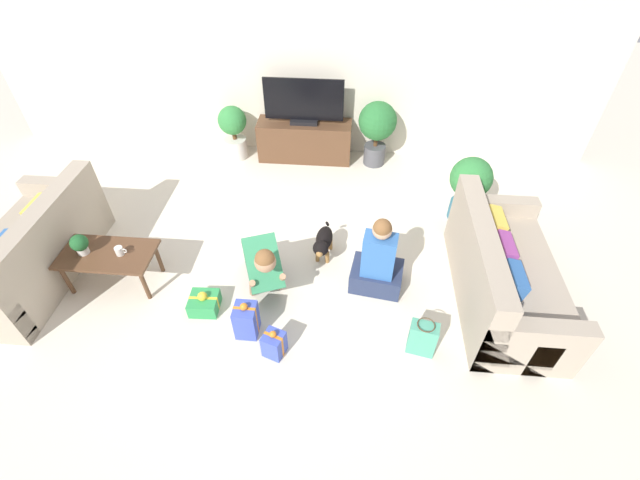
{
  "coord_description": "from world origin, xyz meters",
  "views": [
    {
      "loc": [
        0.86,
        -3.09,
        3.43
      ],
      "look_at": [
        0.59,
        0.1,
        0.45
      ],
      "focal_mm": 24.0,
      "sensor_mm": 36.0,
      "label": 1
    }
  ],
  "objects_px": {
    "person_kneeling": "(262,264)",
    "dog": "(323,242)",
    "sofa_left": "(32,252)",
    "gift_bag_a": "(422,338)",
    "tv": "(304,104)",
    "potted_plant_back_right": "(377,126)",
    "potted_plant_back_left": "(233,130)",
    "potted_plant_corner_right": "(469,184)",
    "mug": "(120,251)",
    "gift_box_a": "(246,320)",
    "gift_box_c": "(274,344)",
    "tv_console": "(305,141)",
    "coffee_table": "(108,257)",
    "sofa_right": "(502,275)",
    "tabletop_plant": "(80,244)",
    "person_sitting": "(378,263)",
    "gift_box_b": "(204,303)"
  },
  "relations": [
    {
      "from": "gift_box_a",
      "to": "potted_plant_corner_right",
      "type": "bearing_deg",
      "value": 39.92
    },
    {
      "from": "person_kneeling",
      "to": "dog",
      "type": "xyz_separation_m",
      "value": [
        0.57,
        0.49,
        -0.1
      ]
    },
    {
      "from": "tv_console",
      "to": "tabletop_plant",
      "type": "distance_m",
      "value": 3.26
    },
    {
      "from": "tv_console",
      "to": "person_sitting",
      "type": "distance_m",
      "value": 2.63
    },
    {
      "from": "person_kneeling",
      "to": "gift_box_a",
      "type": "relative_size",
      "value": 2.06
    },
    {
      "from": "tv",
      "to": "potted_plant_back_left",
      "type": "xyz_separation_m",
      "value": [
        -1.01,
        -0.05,
        -0.4
      ]
    },
    {
      "from": "sofa_right",
      "to": "coffee_table",
      "type": "xyz_separation_m",
      "value": [
        -3.94,
        -0.14,
        0.06
      ]
    },
    {
      "from": "sofa_left",
      "to": "gift_bag_a",
      "type": "distance_m",
      "value": 4.04
    },
    {
      "from": "potted_plant_back_left",
      "to": "potted_plant_corner_right",
      "type": "xyz_separation_m",
      "value": [
        3.1,
        -1.15,
        0.06
      ]
    },
    {
      "from": "tv_console",
      "to": "dog",
      "type": "distance_m",
      "value": 2.12
    },
    {
      "from": "potted_plant_back_left",
      "to": "gift_bag_a",
      "type": "xyz_separation_m",
      "value": [
        2.43,
        -3.13,
        -0.25
      ]
    },
    {
      "from": "gift_box_a",
      "to": "gift_box_c",
      "type": "bearing_deg",
      "value": -34.85
    },
    {
      "from": "dog",
      "to": "tv",
      "type": "bearing_deg",
      "value": 107.69
    },
    {
      "from": "potted_plant_corner_right",
      "to": "gift_box_b",
      "type": "relative_size",
      "value": 2.87
    },
    {
      "from": "gift_box_c",
      "to": "gift_bag_a",
      "type": "relative_size",
      "value": 0.8
    },
    {
      "from": "person_sitting",
      "to": "gift_bag_a",
      "type": "xyz_separation_m",
      "value": [
        0.4,
        -0.75,
        -0.15
      ]
    },
    {
      "from": "tv",
      "to": "gift_box_c",
      "type": "relative_size",
      "value": 3.47
    },
    {
      "from": "gift_box_c",
      "to": "tabletop_plant",
      "type": "distance_m",
      "value": 2.18
    },
    {
      "from": "coffee_table",
      "to": "tv_console",
      "type": "relative_size",
      "value": 0.71
    },
    {
      "from": "potted_plant_back_right",
      "to": "mug",
      "type": "bearing_deg",
      "value": -135.14
    },
    {
      "from": "sofa_right",
      "to": "potted_plant_back_left",
      "type": "bearing_deg",
      "value": 53.4
    },
    {
      "from": "coffee_table",
      "to": "mug",
      "type": "distance_m",
      "value": 0.18
    },
    {
      "from": "coffee_table",
      "to": "gift_bag_a",
      "type": "distance_m",
      "value": 3.18
    },
    {
      "from": "tv",
      "to": "potted_plant_back_right",
      "type": "relative_size",
      "value": 1.17
    },
    {
      "from": "gift_box_a",
      "to": "gift_bag_a",
      "type": "bearing_deg",
      "value": -2.28
    },
    {
      "from": "tv_console",
      "to": "dog",
      "type": "relative_size",
      "value": 2.32
    },
    {
      "from": "sofa_left",
      "to": "gift_box_a",
      "type": "xyz_separation_m",
      "value": [
        2.38,
        -0.57,
        -0.13
      ]
    },
    {
      "from": "sofa_right",
      "to": "potted_plant_corner_right",
      "type": "xyz_separation_m",
      "value": [
        -0.15,
        1.26,
        0.19
      ]
    },
    {
      "from": "tv",
      "to": "potted_plant_back_right",
      "type": "xyz_separation_m",
      "value": [
        1.01,
        -0.05,
        -0.26
      ]
    },
    {
      "from": "potted_plant_corner_right",
      "to": "tabletop_plant",
      "type": "bearing_deg",
      "value": -160.6
    },
    {
      "from": "sofa_left",
      "to": "tv_console",
      "type": "bearing_deg",
      "value": 134.65
    },
    {
      "from": "sofa_right",
      "to": "tv_console",
      "type": "bearing_deg",
      "value": 42.23
    },
    {
      "from": "person_sitting",
      "to": "tabletop_plant",
      "type": "height_order",
      "value": "person_sitting"
    },
    {
      "from": "potted_plant_corner_right",
      "to": "gift_box_a",
      "type": "bearing_deg",
      "value": -140.08
    },
    {
      "from": "gift_box_a",
      "to": "mug",
      "type": "relative_size",
      "value": 3.45
    },
    {
      "from": "sofa_right",
      "to": "person_kneeling",
      "type": "relative_size",
      "value": 2.12
    },
    {
      "from": "coffee_table",
      "to": "gift_box_c",
      "type": "relative_size",
      "value": 2.99
    },
    {
      "from": "tv_console",
      "to": "dog",
      "type": "xyz_separation_m",
      "value": [
        0.44,
        -2.07,
        -0.03
      ]
    },
    {
      "from": "tabletop_plant",
      "to": "sofa_left",
      "type": "bearing_deg",
      "value": 173.8
    },
    {
      "from": "person_kneeling",
      "to": "sofa_right",
      "type": "bearing_deg",
      "value": -18.96
    },
    {
      "from": "sofa_left",
      "to": "gift_box_b",
      "type": "relative_size",
      "value": 6.24
    },
    {
      "from": "person_sitting",
      "to": "gift_box_b",
      "type": "distance_m",
      "value": 1.78
    },
    {
      "from": "person_sitting",
      "to": "gift_box_c",
      "type": "relative_size",
      "value": 2.97
    },
    {
      "from": "potted_plant_back_left",
      "to": "person_sitting",
      "type": "bearing_deg",
      "value": -49.52
    },
    {
      "from": "potted_plant_back_left",
      "to": "gift_box_b",
      "type": "bearing_deg",
      "value": -83.41
    },
    {
      "from": "gift_box_c",
      "to": "mug",
      "type": "distance_m",
      "value": 1.82
    },
    {
      "from": "tv_console",
      "to": "tv",
      "type": "distance_m",
      "value": 0.56
    },
    {
      "from": "coffee_table",
      "to": "gift_bag_a",
      "type": "xyz_separation_m",
      "value": [
        3.12,
        -0.58,
        -0.18
      ]
    },
    {
      "from": "sofa_left",
      "to": "sofa_right",
      "type": "xyz_separation_m",
      "value": [
        4.81,
        0.09,
        0.0
      ]
    },
    {
      "from": "coffee_table",
      "to": "dog",
      "type": "xyz_separation_m",
      "value": [
        2.14,
        0.53,
        -0.11
      ]
    }
  ]
}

